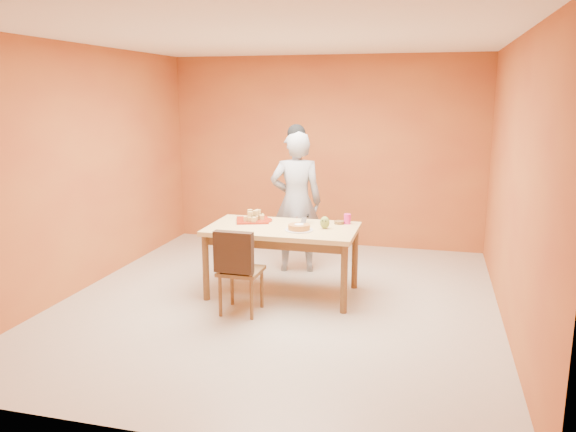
% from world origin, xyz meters
% --- Properties ---
extents(floor, '(5.00, 5.00, 0.00)m').
position_xyz_m(floor, '(0.00, 0.00, 0.00)').
color(floor, beige).
rests_on(floor, ground).
extents(ceiling, '(5.00, 5.00, 0.00)m').
position_xyz_m(ceiling, '(0.00, 0.00, 2.70)').
color(ceiling, white).
rests_on(ceiling, wall_back).
extents(wall_back, '(4.50, 0.00, 4.50)m').
position_xyz_m(wall_back, '(0.00, 2.50, 1.35)').
color(wall_back, '#BC682B').
rests_on(wall_back, floor).
extents(wall_left, '(0.00, 5.00, 5.00)m').
position_xyz_m(wall_left, '(-2.25, 0.00, 1.35)').
color(wall_left, '#BC682B').
rests_on(wall_left, floor).
extents(wall_right, '(0.00, 5.00, 5.00)m').
position_xyz_m(wall_right, '(2.25, 0.00, 1.35)').
color(wall_right, '#BC682B').
rests_on(wall_right, floor).
extents(dining_table, '(1.60, 0.90, 0.76)m').
position_xyz_m(dining_table, '(-0.02, 0.26, 0.67)').
color(dining_table, '#DABC72').
rests_on(dining_table, floor).
extents(dining_chair, '(0.41, 0.47, 0.88)m').
position_xyz_m(dining_chair, '(-0.29, -0.38, 0.46)').
color(dining_chair, brown).
rests_on(dining_chair, floor).
extents(pastry_pile, '(0.32, 0.32, 0.10)m').
position_xyz_m(pastry_pile, '(-0.42, 0.43, 0.83)').
color(pastry_pile, tan).
rests_on(pastry_pile, pastry_platter).
extents(person, '(0.71, 0.56, 1.73)m').
position_xyz_m(person, '(-0.09, 1.13, 0.87)').
color(person, gray).
rests_on(person, floor).
extents(pastry_platter, '(0.45, 0.45, 0.02)m').
position_xyz_m(pastry_platter, '(-0.42, 0.43, 0.77)').
color(pastry_platter, maroon).
rests_on(pastry_platter, dining_table).
extents(red_dinner_plate, '(0.33, 0.33, 0.02)m').
position_xyz_m(red_dinner_plate, '(-0.35, 0.46, 0.77)').
color(red_dinner_plate, maroon).
rests_on(red_dinner_plate, dining_table).
extents(white_cake_plate, '(0.36, 0.36, 0.01)m').
position_xyz_m(white_cake_plate, '(0.19, 0.13, 0.77)').
color(white_cake_plate, silver).
rests_on(white_cake_plate, dining_table).
extents(sponge_cake, '(0.26, 0.26, 0.05)m').
position_xyz_m(sponge_cake, '(0.19, 0.13, 0.80)').
color(sponge_cake, '#C06B31').
rests_on(sponge_cake, white_cake_plate).
extents(cake_server, '(0.10, 0.30, 0.01)m').
position_xyz_m(cake_server, '(0.20, 0.31, 0.83)').
color(cake_server, white).
rests_on(cake_server, sponge_cake).
extents(egg_ornament, '(0.13, 0.12, 0.13)m').
position_xyz_m(egg_ornament, '(0.43, 0.29, 0.83)').
color(egg_ornament, olive).
rests_on(egg_ornament, dining_table).
extents(magenta_glass, '(0.09, 0.09, 0.11)m').
position_xyz_m(magenta_glass, '(0.63, 0.57, 0.81)').
color(magenta_glass, '#DB207E').
rests_on(magenta_glass, dining_table).
extents(checker_tin, '(0.13, 0.13, 0.03)m').
position_xyz_m(checker_tin, '(0.55, 0.54, 0.78)').
color(checker_tin, '#33190E').
rests_on(checker_tin, dining_table).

